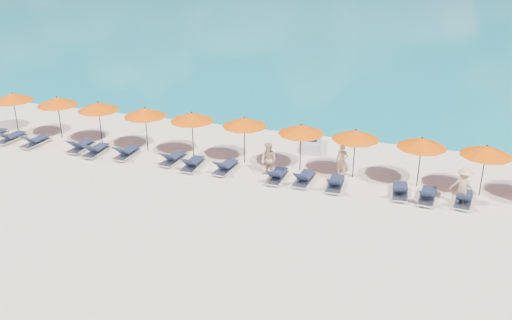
% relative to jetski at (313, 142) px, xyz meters
% --- Properties ---
extents(ground, '(1400.00, 1400.00, 0.00)m').
position_rel_jetski_xyz_m(ground, '(-1.25, -8.19, -0.33)').
color(ground, beige).
extents(jetski, '(1.24, 2.35, 0.79)m').
position_rel_jetski_xyz_m(jetski, '(0.00, 0.00, 0.00)').
color(jetski, '#B0A8C1').
rests_on(jetski, ground).
extents(beachgoer_a, '(0.57, 0.39, 1.49)m').
position_rel_jetski_xyz_m(beachgoer_a, '(2.04, -3.00, 0.42)').
color(beachgoer_a, tan).
rests_on(beachgoer_a, ground).
extents(beachgoer_b, '(0.89, 0.73, 1.60)m').
position_rel_jetski_xyz_m(beachgoer_b, '(-1.03, -4.11, 0.47)').
color(beachgoer_b, tan).
rests_on(beachgoer_b, ground).
extents(beachgoer_c, '(1.12, 0.68, 1.62)m').
position_rel_jetski_xyz_m(beachgoer_c, '(7.15, -4.23, 0.48)').
color(beachgoer_c, tan).
rests_on(beachgoer_c, ground).
extents(umbrella_0, '(2.10, 2.10, 2.28)m').
position_rel_jetski_xyz_m(umbrella_0, '(-15.58, -2.98, 1.69)').
color(umbrella_0, black).
rests_on(umbrella_0, ground).
extents(umbrella_1, '(2.10, 2.10, 2.28)m').
position_rel_jetski_xyz_m(umbrella_1, '(-12.86, -2.88, 1.69)').
color(umbrella_1, black).
rests_on(umbrella_1, ground).
extents(umbrella_2, '(2.10, 2.10, 2.28)m').
position_rel_jetski_xyz_m(umbrella_2, '(-10.36, -2.97, 1.69)').
color(umbrella_2, black).
rests_on(umbrella_2, ground).
extents(umbrella_3, '(2.10, 2.10, 2.28)m').
position_rel_jetski_xyz_m(umbrella_3, '(-7.67, -3.07, 1.69)').
color(umbrella_3, black).
rests_on(umbrella_3, ground).
extents(umbrella_4, '(2.10, 2.10, 2.28)m').
position_rel_jetski_xyz_m(umbrella_4, '(-5.22, -2.98, 1.69)').
color(umbrella_4, black).
rests_on(umbrella_4, ground).
extents(umbrella_5, '(2.10, 2.10, 2.28)m').
position_rel_jetski_xyz_m(umbrella_5, '(-2.61, -2.89, 1.69)').
color(umbrella_5, black).
rests_on(umbrella_5, ground).
extents(umbrella_6, '(2.10, 2.10, 2.28)m').
position_rel_jetski_xyz_m(umbrella_6, '(0.13, -3.00, 1.69)').
color(umbrella_6, black).
rests_on(umbrella_6, ground).
extents(umbrella_7, '(2.10, 2.10, 2.28)m').
position_rel_jetski_xyz_m(umbrella_7, '(2.55, -2.94, 1.69)').
color(umbrella_7, black).
rests_on(umbrella_7, ground).
extents(umbrella_8, '(2.10, 2.10, 2.28)m').
position_rel_jetski_xyz_m(umbrella_8, '(5.34, -3.02, 1.69)').
color(umbrella_8, black).
rests_on(umbrella_8, ground).
extents(umbrella_9, '(2.10, 2.10, 2.28)m').
position_rel_jetski_xyz_m(umbrella_9, '(7.87, -3.13, 1.69)').
color(umbrella_9, black).
rests_on(umbrella_9, ground).
extents(lounger_1, '(0.76, 1.74, 0.66)m').
position_rel_jetski_xyz_m(lounger_1, '(-15.04, -4.19, -0.09)').
color(lounger_1, silver).
rests_on(lounger_1, ground).
extents(lounger_2, '(0.76, 1.75, 0.66)m').
position_rel_jetski_xyz_m(lounger_2, '(-13.45, -4.25, -0.09)').
color(lounger_2, silver).
rests_on(lounger_2, ground).
extents(lounger_3, '(0.63, 1.70, 0.66)m').
position_rel_jetski_xyz_m(lounger_3, '(-10.88, -4.08, -0.09)').
color(lounger_3, silver).
rests_on(lounger_3, ground).
extents(lounger_4, '(0.66, 1.72, 0.66)m').
position_rel_jetski_xyz_m(lounger_4, '(-9.83, -4.32, -0.09)').
color(lounger_4, silver).
rests_on(lounger_4, ground).
extents(lounger_5, '(0.63, 1.70, 0.66)m').
position_rel_jetski_xyz_m(lounger_5, '(-8.24, -4.11, -0.09)').
color(lounger_5, silver).
rests_on(lounger_5, ground).
extents(lounger_6, '(0.79, 1.75, 0.66)m').
position_rel_jetski_xyz_m(lounger_6, '(-5.79, -4.06, -0.09)').
color(lounger_6, silver).
rests_on(lounger_6, ground).
extents(lounger_7, '(0.67, 1.72, 0.66)m').
position_rel_jetski_xyz_m(lounger_7, '(-4.64, -4.35, -0.09)').
color(lounger_7, silver).
rests_on(lounger_7, ground).
extents(lounger_8, '(0.76, 1.75, 0.66)m').
position_rel_jetski_xyz_m(lounger_8, '(-3.04, -4.22, -0.09)').
color(lounger_8, silver).
rests_on(lounger_8, ground).
extents(lounger_9, '(0.65, 1.71, 0.66)m').
position_rel_jetski_xyz_m(lounger_9, '(-0.55, -4.39, -0.09)').
color(lounger_9, silver).
rests_on(lounger_9, ground).
extents(lounger_10, '(0.72, 1.73, 0.66)m').
position_rel_jetski_xyz_m(lounger_10, '(0.66, -4.28, -0.09)').
color(lounger_10, silver).
rests_on(lounger_10, ground).
extents(lounger_11, '(0.69, 1.72, 0.66)m').
position_rel_jetski_xyz_m(lounger_11, '(2.04, -4.36, -0.09)').
color(lounger_11, silver).
rests_on(lounger_11, ground).
extents(lounger_12, '(0.76, 1.75, 0.66)m').
position_rel_jetski_xyz_m(lounger_12, '(4.74, -4.20, -0.09)').
color(lounger_12, silver).
rests_on(lounger_12, ground).
extents(lounger_13, '(0.74, 1.74, 0.66)m').
position_rel_jetski_xyz_m(lounger_13, '(5.84, -4.31, -0.09)').
color(lounger_13, silver).
rests_on(lounger_13, ground).
extents(lounger_14, '(0.79, 1.75, 0.66)m').
position_rel_jetski_xyz_m(lounger_14, '(7.24, -4.17, -0.09)').
color(lounger_14, silver).
rests_on(lounger_14, ground).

